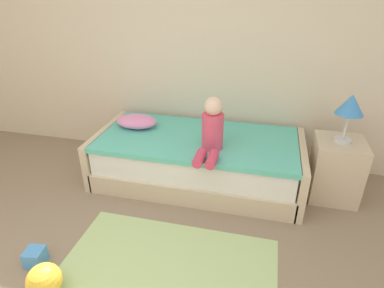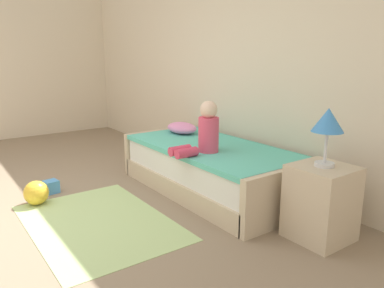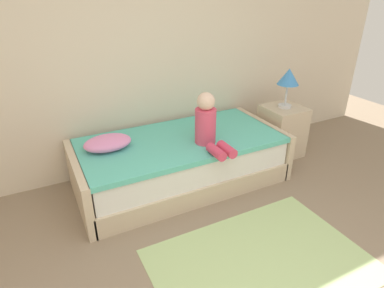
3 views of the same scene
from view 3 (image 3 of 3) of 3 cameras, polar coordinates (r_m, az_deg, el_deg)
wall_rear at (r=3.38m, az=-14.37°, el=18.06°), size 7.20×0.10×2.90m
bed at (r=3.36m, az=-1.94°, el=-2.97°), size 2.11×1.00×0.50m
nightstand at (r=4.06m, az=15.37°, el=2.22°), size 0.44×0.44×0.60m
table_lamp at (r=3.85m, az=16.49°, el=10.90°), size 0.24×0.24×0.45m
child_figure at (r=3.06m, az=2.82°, el=3.44°), size 0.20×0.51×0.50m
pillow at (r=3.11m, az=-14.51°, el=0.20°), size 0.44×0.30×0.13m
area_rug at (r=2.66m, az=12.07°, el=-19.63°), size 1.60×1.10×0.01m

